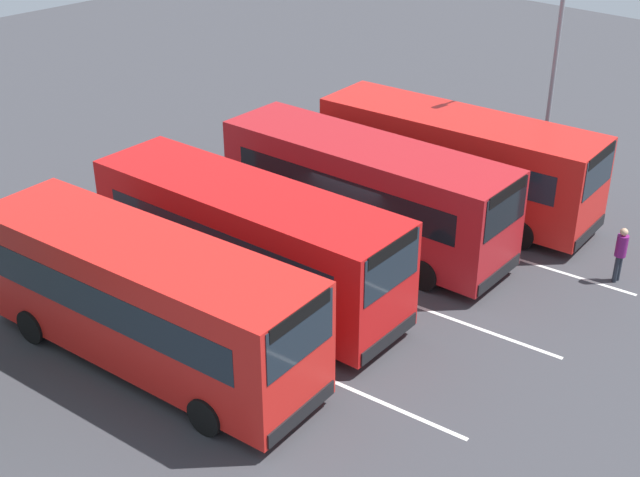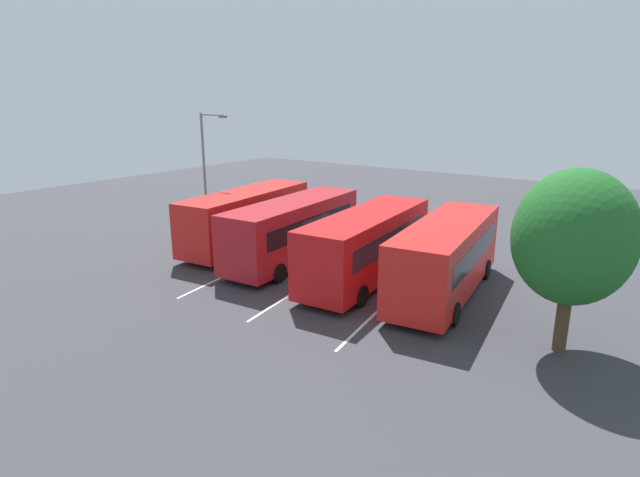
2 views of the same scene
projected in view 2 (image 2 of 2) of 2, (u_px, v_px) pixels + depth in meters
The scene contains 11 objects.
ground_plane at pixel (333, 268), 25.89m from camera, with size 70.99×70.99×0.00m, color #38383D.
bus_far_left at pixel (446, 255), 22.00m from camera, with size 9.54×3.64×3.23m.
bus_center_left at pixel (367, 244), 23.72m from camera, with size 9.48×3.27×3.23m.
bus_center_right at pixel (293, 229), 26.46m from camera, with size 9.46×3.18×3.23m.
bus_far_right at pixel (247, 217), 29.13m from camera, with size 9.52×3.51×3.23m.
pedestrian at pixel (320, 213), 33.72m from camera, with size 0.34×0.34×1.68m.
street_lamp at pixel (206, 166), 31.28m from camera, with size 0.43×2.44×7.45m.
depot_tree at pixel (574, 237), 16.36m from camera, with size 4.23×3.81×6.25m.
lane_stripe_outer_left at pixel (406, 284), 23.59m from camera, with size 14.68×0.12×0.01m, color silver.
lane_stripe_inner_left at pixel (333, 268), 25.88m from camera, with size 14.68×0.12×0.01m, color silver.
lane_stripe_inner_right at pixel (271, 254), 28.18m from camera, with size 14.68×0.12×0.01m, color silver.
Camera 2 is at (-20.35, -13.75, 8.34)m, focal length 28.67 mm.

